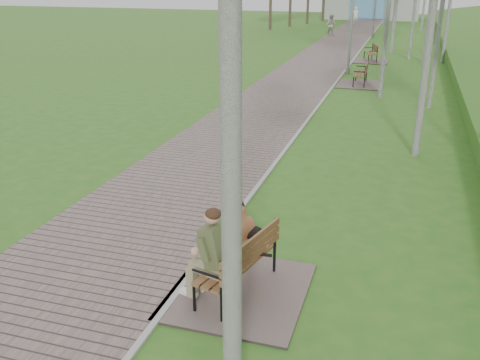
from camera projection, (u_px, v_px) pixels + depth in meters
The scene contains 12 objects.
ground at pixel (261, 183), 12.76m from camera, with size 120.00×120.00×0.00m, color #2C631C.
walkway at pixel (327, 55), 32.36m from camera, with size 3.50×67.00×0.04m, color #60514E.
kerb at pixel (356, 57), 31.88m from camera, with size 0.10×67.00×0.05m, color #999993.
building_north at pixel (372, 0), 57.80m from camera, with size 10.00×5.20×4.00m.
bench_main at pixel (232, 265), 8.19m from camera, with size 2.05×2.28×1.79m.
bench_second at pixel (360, 80), 23.83m from camera, with size 2.00×2.22×1.23m.
bench_third at pixel (370, 58), 30.17m from camera, with size 1.89×2.10×1.16m.
lamp_post_near at pixel (231, 106), 9.06m from camera, with size 0.21×0.21×5.51m.
lamp_post_second at pixel (352, 19), 25.68m from camera, with size 0.22×0.22×5.60m.
lamp_post_third at pixel (375, 3), 40.76m from camera, with size 0.21×0.21×5.50m.
pedestrian_near at pixel (355, 16), 51.93m from camera, with size 0.59×0.39×1.63m, color white.
pedestrian_far at pixel (331, 25), 42.50m from camera, with size 0.79×0.62×1.63m, color #9F948A.
Camera 1 is at (3.06, -11.48, 4.68)m, focal length 40.00 mm.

